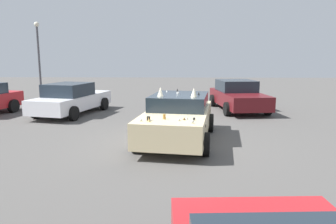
{
  "coord_description": "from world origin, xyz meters",
  "views": [
    {
      "loc": [
        -9.46,
        0.03,
        2.57
      ],
      "look_at": [
        0.0,
        0.3,
        0.9
      ],
      "focal_mm": 33.59,
      "sensor_mm": 36.0,
      "label": 1
    }
  ],
  "objects_px": {
    "parked_sedan_far_left": "(238,96)",
    "parked_sedan_row_back_center": "(71,99)",
    "art_car_decorated": "(178,117)",
    "lot_lamp_post": "(39,54)"
  },
  "relations": [
    {
      "from": "lot_lamp_post",
      "to": "art_car_decorated",
      "type": "bearing_deg",
      "value": -136.82
    },
    {
      "from": "parked_sedan_row_back_center",
      "to": "lot_lamp_post",
      "type": "bearing_deg",
      "value": 50.99
    },
    {
      "from": "art_car_decorated",
      "to": "parked_sedan_far_left",
      "type": "distance_m",
      "value": 6.38
    },
    {
      "from": "art_car_decorated",
      "to": "parked_sedan_row_back_center",
      "type": "height_order",
      "value": "art_car_decorated"
    },
    {
      "from": "parked_sedan_row_back_center",
      "to": "parked_sedan_far_left",
      "type": "relative_size",
      "value": 1.02
    },
    {
      "from": "art_car_decorated",
      "to": "parked_sedan_row_back_center",
      "type": "distance_m",
      "value": 6.48
    },
    {
      "from": "art_car_decorated",
      "to": "parked_sedan_row_back_center",
      "type": "xyz_separation_m",
      "value": [
        4.36,
        4.8,
        -0.03
      ]
    },
    {
      "from": "parked_sedan_far_left",
      "to": "parked_sedan_row_back_center",
      "type": "bearing_deg",
      "value": -87.16
    },
    {
      "from": "lot_lamp_post",
      "to": "parked_sedan_far_left",
      "type": "bearing_deg",
      "value": -104.46
    },
    {
      "from": "parked_sedan_row_back_center",
      "to": "lot_lamp_post",
      "type": "height_order",
      "value": "lot_lamp_post"
    }
  ]
}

